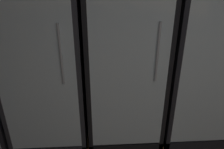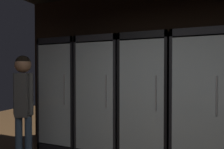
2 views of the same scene
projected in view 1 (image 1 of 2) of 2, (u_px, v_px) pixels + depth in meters
name	position (u px, v px, depth m)	size (l,w,h in m)	color
cooler_left	(43.00, 52.00, 2.19)	(0.73, 0.61, 1.96)	#2B2B30
cooler_center	(125.00, 52.00, 2.23)	(0.73, 0.61, 1.96)	black
cooler_right	(204.00, 50.00, 2.27)	(0.73, 0.61, 1.96)	black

